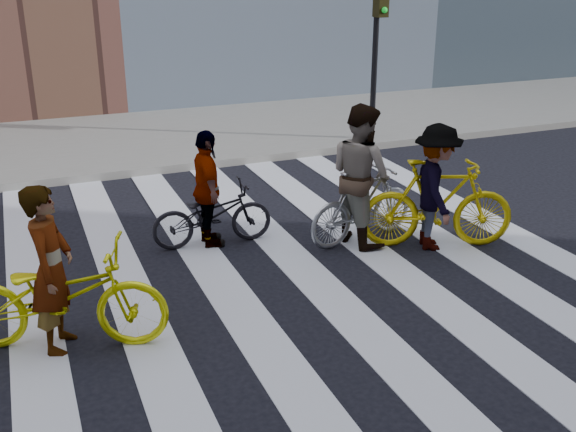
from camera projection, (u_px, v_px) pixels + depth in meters
ground at (270, 283)px, 8.35m from camera, size 100.00×100.00×0.00m
sidewalk_far at (149, 138)px, 14.80m from camera, size 100.00×5.00×0.15m
zebra_crosswalk at (270, 283)px, 8.35m from camera, size 8.25×10.00×0.01m
traffic_signal at (378, 37)px, 13.69m from camera, size 0.22×0.42×3.33m
bike_yellow_left at (60, 296)px, 6.81m from camera, size 2.29×1.44×1.14m
bike_silver_mid at (363, 205)px, 9.43m from camera, size 1.86×0.86×1.08m
bike_yellow_right at (437, 204)px, 9.21m from camera, size 2.17×1.30×1.26m
bike_dark_rear at (212, 215)px, 9.34m from camera, size 1.72×0.68×0.88m
rider_left at (51, 269)px, 6.68m from camera, size 0.61×0.75×1.76m
rider_mid at (361, 175)px, 9.26m from camera, size 0.93×1.09×1.97m
rider_right at (436, 188)px, 9.10m from camera, size 1.01×1.28×1.74m
rider_rear at (207, 189)px, 9.18m from camera, size 0.46×0.98×1.64m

